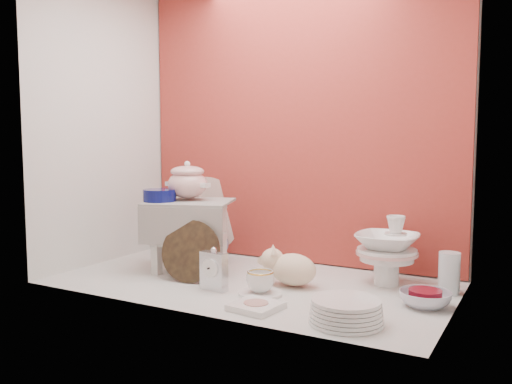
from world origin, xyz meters
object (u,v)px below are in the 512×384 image
mantel_clock (214,269)px  step_stool (190,235)px  blue_white_vase (208,239)px  plush_pig (293,269)px  soup_tureen (187,180)px  dinner_plate_stack (346,311)px  crystal_bowl (425,299)px  porcelain_tower (387,250)px  gold_rim_teacup (260,281)px  floral_platter (206,215)px

mantel_clock → step_stool: bearing=149.0°
blue_white_vase → plush_pig: size_ratio=0.87×
soup_tureen → dinner_plate_stack: bearing=-22.6°
blue_white_vase → crystal_bowl: blue_white_vase is taller
mantel_clock → crystal_bowl: bearing=21.7°
blue_white_vase → dinner_plate_stack: 1.17m
plush_pig → crystal_bowl: (0.58, -0.02, -0.05)m
porcelain_tower → mantel_clock: bearing=-144.9°
blue_white_vase → crystal_bowl: size_ratio=1.16×
step_stool → gold_rim_teacup: bearing=-43.6°
soup_tureen → gold_rim_teacup: (0.56, -0.25, -0.39)m
soup_tureen → gold_rim_teacup: 0.73m
floral_platter → mantel_clock: size_ratio=2.36×
plush_pig → porcelain_tower: 0.43m
blue_white_vase → gold_rim_teacup: bearing=-38.1°
step_stool → mantel_clock: (0.31, -0.26, -0.08)m
gold_rim_teacup → crystal_bowl: 0.67m
step_stool → blue_white_vase: 0.23m
soup_tureen → porcelain_tower: 1.04m
step_stool → crystal_bowl: size_ratio=2.02×
soup_tureen → plush_pig: (0.62, -0.06, -0.37)m
soup_tureen → floral_platter: 0.44m
step_stool → blue_white_vase: bearing=79.0°
blue_white_vase → gold_rim_teacup: size_ratio=1.99×
soup_tureen → floral_platter: bearing=110.4°
dinner_plate_stack → crystal_bowl: bearing=57.7°
step_stool → plush_pig: (0.59, -0.04, -0.10)m
step_stool → blue_white_vase: (-0.04, 0.22, -0.06)m
crystal_bowl → soup_tureen: bearing=176.1°
gold_rim_teacup → dinner_plate_stack: bearing=-20.3°
blue_white_vase → soup_tureen: bearing=-88.9°
crystal_bowl → dinner_plate_stack: bearing=-122.3°
step_stool → blue_white_vase: step_stool is taller
plush_pig → porcelain_tower: (0.36, 0.23, 0.08)m
floral_platter → dinner_plate_stack: size_ratio=1.64×
step_stool → porcelain_tower: step_stool is taller
mantel_clock → gold_rim_teacup: size_ratio=1.59×
soup_tureen → gold_rim_teacup: soup_tureen is taller
step_stool → plush_pig: size_ratio=1.52×
soup_tureen → floral_platter: size_ratio=0.54×
gold_rim_teacup → dinner_plate_stack: 0.47m
mantel_clock → dinner_plate_stack: mantel_clock is taller
mantel_clock → plush_pig: 0.36m
gold_rim_teacup → mantel_clock: bearing=-171.8°
plush_pig → gold_rim_teacup: size_ratio=2.29×
step_stool → plush_pig: bearing=-23.9°
floral_platter → porcelain_tower: bearing=-9.6°
step_stool → dinner_plate_stack: size_ratio=1.52×
step_stool → porcelain_tower: size_ratio=1.27×
dinner_plate_stack → porcelain_tower: 0.59m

